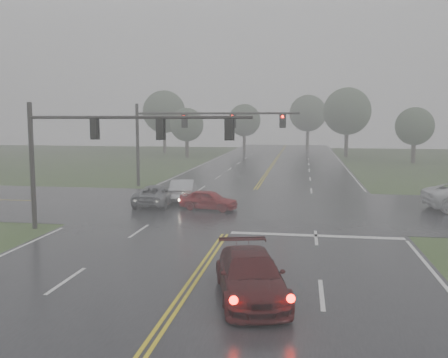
% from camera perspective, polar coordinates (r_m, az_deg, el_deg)
% --- Properties ---
extents(main_road, '(18.00, 160.00, 0.02)m').
position_cam_1_polar(main_road, '(30.98, 1.85, -3.85)').
color(main_road, black).
rests_on(main_road, ground).
extents(cross_street, '(120.00, 14.00, 0.02)m').
position_cam_1_polar(cross_street, '(32.93, 2.29, -3.21)').
color(cross_street, black).
rests_on(cross_street, ground).
extents(stop_bar, '(8.50, 0.50, 0.01)m').
position_cam_1_polar(stop_bar, '(25.28, 10.45, -6.44)').
color(stop_bar, silver).
rests_on(stop_bar, ground).
extents(sedan_maroon, '(3.20, 5.41, 1.47)m').
position_cam_1_polar(sedan_maroon, '(16.67, 3.05, -13.44)').
color(sedan_maroon, '#390A0C').
rests_on(sedan_maroon, ground).
extents(sedan_red, '(3.94, 2.20, 1.27)m').
position_cam_1_polar(sedan_red, '(31.91, -1.76, -3.54)').
color(sedan_red, maroon).
rests_on(sedan_red, ground).
extents(sedan_silver, '(2.25, 4.75, 1.50)m').
position_cam_1_polar(sedan_silver, '(35.67, -4.66, -2.44)').
color(sedan_silver, '#A9ACB1').
rests_on(sedan_silver, ground).
extents(car_grey, '(2.23, 4.84, 1.34)m').
position_cam_1_polar(car_grey, '(33.98, -7.68, -2.95)').
color(car_grey, slate).
rests_on(car_grey, ground).
extents(signal_gantry_near, '(11.71, 0.29, 6.64)m').
position_cam_1_polar(signal_gantry_near, '(26.24, -14.40, 4.22)').
color(signal_gantry_near, black).
rests_on(signal_gantry_near, ground).
extents(signal_gantry_far, '(13.80, 0.36, 7.04)m').
position_cam_1_polar(signal_gantry_far, '(42.04, -4.26, 5.82)').
color(signal_gantry_far, black).
rests_on(signal_gantry_far, ground).
extents(tree_nw_a, '(5.01, 5.01, 7.36)m').
position_cam_1_polar(tree_nw_a, '(74.95, -4.28, 6.19)').
color(tree_nw_a, '#30261F').
rests_on(tree_nw_a, ground).
extents(tree_ne_a, '(7.08, 7.08, 10.40)m').
position_cam_1_polar(tree_ne_a, '(77.24, 13.89, 7.52)').
color(tree_ne_a, '#30261F').
rests_on(tree_ne_a, ground).
extents(tree_n_mid, '(5.65, 5.65, 8.31)m').
position_cam_1_polar(tree_n_mid, '(87.61, 2.34, 6.72)').
color(tree_n_mid, '#30261F').
rests_on(tree_n_mid, ground).
extents(tree_e_near, '(4.94, 4.94, 7.26)m').
position_cam_1_polar(tree_e_near, '(69.58, 20.94, 5.64)').
color(tree_e_near, '#30261F').
rests_on(tree_e_near, ground).
extents(tree_nw_b, '(7.12, 7.12, 10.46)m').
position_cam_1_polar(tree_nw_b, '(84.76, -6.86, 7.63)').
color(tree_nw_b, '#30261F').
rests_on(tree_nw_b, ground).
extents(tree_n_far, '(6.99, 6.99, 10.27)m').
position_cam_1_polar(tree_n_far, '(96.92, 9.57, 7.42)').
color(tree_n_far, '#30261F').
rests_on(tree_n_far, ground).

